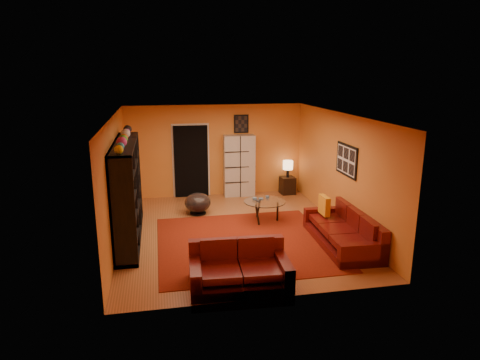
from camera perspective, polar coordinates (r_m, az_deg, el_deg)
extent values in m
plane|color=brown|center=(9.73, -0.80, -6.81)|extent=(6.00, 6.00, 0.00)
plane|color=white|center=(9.11, -0.85, 8.61)|extent=(6.00, 6.00, 0.00)
plane|color=orange|center=(12.23, -3.32, 3.93)|extent=(6.00, 0.00, 6.00)
plane|color=orange|center=(6.52, 3.87, -5.52)|extent=(6.00, 0.00, 6.00)
plane|color=orange|center=(9.24, -16.27, -0.08)|extent=(0.00, 6.00, 6.00)
plane|color=orange|center=(10.07, 13.33, 1.27)|extent=(0.00, 6.00, 6.00)
cube|color=#61160B|center=(9.10, 0.62, -8.30)|extent=(3.60, 3.60, 0.01)
cube|color=black|center=(12.18, -6.54, 2.46)|extent=(0.95, 0.10, 2.04)
cube|color=black|center=(9.73, 14.04, 2.59)|extent=(0.03, 1.00, 0.70)
cube|color=black|center=(12.22, 0.16, 7.50)|extent=(0.42, 0.03, 0.52)
cube|color=black|center=(9.28, -14.78, -1.51)|extent=(0.45, 3.00, 2.10)
imported|color=black|center=(9.36, -14.43, -1.66)|extent=(0.98, 0.13, 0.56)
cube|color=#4D0A0A|center=(9.19, 13.34, -7.44)|extent=(1.03, 2.33, 0.32)
cube|color=#4D0A0A|center=(9.25, 15.63, -5.71)|extent=(0.27, 2.30, 0.85)
cube|color=#4D0A0A|center=(8.25, 16.13, -9.11)|extent=(0.95, 0.22, 0.62)
cube|color=#4D0A0A|center=(10.07, 11.17, -4.47)|extent=(0.95, 0.22, 0.62)
cube|color=#4D0A0A|center=(8.52, 14.81, -7.08)|extent=(0.74, 0.65, 0.12)
cube|color=#4D0A0A|center=(9.07, 13.22, -5.64)|extent=(0.74, 0.65, 0.12)
cube|color=#4D0A0A|center=(9.64, 11.81, -4.36)|extent=(0.74, 0.65, 0.12)
cube|color=#4D0A0A|center=(7.36, -0.05, -12.77)|extent=(1.71, 1.08, 0.32)
cube|color=#4D0A0A|center=(7.61, -0.48, -9.60)|extent=(1.67, 0.27, 0.85)
cube|color=#4D0A0A|center=(7.42, 5.74, -11.31)|extent=(0.23, 1.01, 0.62)
cube|color=#4D0A0A|center=(7.23, -6.00, -12.02)|extent=(0.23, 1.01, 0.62)
cube|color=#4D0A0A|center=(7.23, 2.59, -10.55)|extent=(0.67, 0.81, 0.12)
cube|color=#4D0A0A|center=(7.15, -2.64, -10.86)|extent=(0.67, 0.81, 0.12)
cube|color=orange|center=(9.64, 11.18, -3.33)|extent=(0.12, 0.42, 0.42)
cylinder|color=silver|center=(10.19, 3.31, -2.87)|extent=(1.00, 1.00, 0.02)
cylinder|color=black|center=(10.26, 5.02, -4.24)|extent=(0.05, 0.05, 0.48)
cylinder|color=black|center=(10.53, 2.51, -3.71)|extent=(0.05, 0.05, 0.48)
cylinder|color=black|center=(10.02, 2.34, -4.66)|extent=(0.05, 0.05, 0.48)
cube|color=beige|center=(12.23, -0.12, 1.93)|extent=(0.89, 0.43, 1.76)
cylinder|color=black|center=(10.90, -5.62, -4.40)|extent=(0.44, 0.44, 0.03)
cylinder|color=black|center=(10.87, -5.64, -4.00)|extent=(0.06, 0.06, 0.15)
ellipsoid|color=#3B3434|center=(10.81, -5.66, -3.01)|extent=(0.66, 0.66, 0.49)
cube|color=black|center=(12.61, 6.34, -0.71)|extent=(0.43, 0.43, 0.50)
cylinder|color=black|center=(12.52, 6.38, 0.91)|extent=(0.08, 0.08, 0.23)
cylinder|color=#EFBC83|center=(12.47, 6.41, 1.99)|extent=(0.29, 0.29, 0.25)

